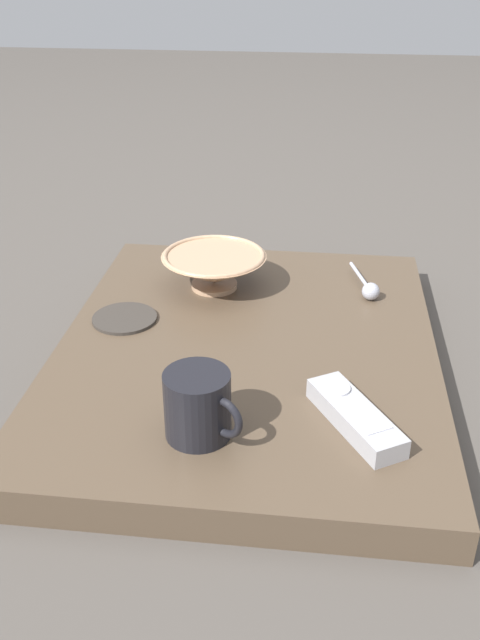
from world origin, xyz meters
The scene contains 7 objects.
ground_plane centered at (0.00, 0.00, 0.00)m, with size 6.00×6.00×0.00m, color #47423D.
table centered at (0.00, 0.00, 0.02)m, with size 0.66×0.53×0.05m.
cereal_bowl centered at (0.17, 0.07, 0.08)m, with size 0.17×0.17×0.06m.
coffee_mug centered at (-0.21, 0.03, 0.09)m, with size 0.08×0.10×0.08m.
teaspoon centered at (0.16, -0.17, 0.06)m, with size 0.12×0.05×0.03m.
tv_remote_near centered at (-0.17, -0.15, 0.06)m, with size 0.15×0.12×0.03m.
drink_coaster centered at (0.04, 0.19, 0.05)m, with size 0.10×0.10×0.01m.
Camera 1 is at (-0.85, -0.09, 0.56)m, focal length 39.78 mm.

